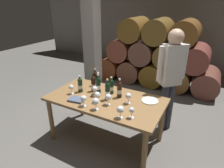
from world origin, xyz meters
TOP-DOWN VIEW (x-y plane):
  - ground_plane at (0.00, 0.00)m, footprint 14.00×14.00m
  - cellar_back_wall at (0.00, 4.20)m, footprint 10.00×0.24m
  - barrel_stack at (0.00, 2.60)m, footprint 3.12×0.90m
  - stone_pillar at (-1.30, 1.60)m, footprint 0.32×0.32m
  - dining_table at (0.00, 0.00)m, footprint 1.70×0.90m
  - wine_bottle_0 at (-0.38, 0.32)m, footprint 0.07×0.07m
  - wine_bottle_1 at (0.05, -0.02)m, footprint 0.07×0.07m
  - wine_bottle_2 at (-0.18, 0.10)m, footprint 0.07×0.07m
  - wine_bottle_3 at (-0.29, 0.12)m, footprint 0.07×0.07m
  - wine_bottle_4 at (-0.00, 0.18)m, footprint 0.07×0.07m
  - wine_bottle_5 at (-0.27, 0.23)m, footprint 0.07×0.07m
  - wine_bottle_6 at (0.16, 0.13)m, footprint 0.07×0.07m
  - wine_bottle_7 at (-0.46, -0.00)m, footprint 0.07×0.07m
  - wine_glass_0 at (0.05, -0.33)m, footprint 0.09×0.09m
  - wine_glass_1 at (0.35, 0.02)m, footprint 0.08×0.08m
  - wine_glass_2 at (0.13, -0.15)m, footprint 0.09×0.09m
  - wine_glass_3 at (0.54, -0.29)m, footprint 0.07×0.07m
  - wine_glass_4 at (-0.53, -0.12)m, footprint 0.07×0.07m
  - wine_glass_5 at (-0.03, -0.16)m, footprint 0.09×0.09m
  - wine_glass_6 at (0.42, -0.35)m, footprint 0.09×0.09m
  - wine_glass_7 at (-0.15, -0.33)m, footprint 0.08×0.08m
  - wine_glass_8 at (-0.18, -0.01)m, footprint 0.08×0.08m
  - tasting_notebook at (-0.33, -0.26)m, footprint 0.24×0.19m
  - serving_plate at (0.60, 0.23)m, footprint 0.24×0.24m
  - sommelier_presenting at (0.75, 0.75)m, footprint 0.37×0.37m

SIDE VIEW (x-z plane):
  - ground_plane at x=0.00m, z-range 0.00..0.00m
  - dining_table at x=0.00m, z-range 0.29..1.05m
  - barrel_stack at x=0.00m, z-range -0.09..1.60m
  - serving_plate at x=0.60m, z-range 0.76..0.77m
  - tasting_notebook at x=-0.33m, z-range 0.76..0.79m
  - wine_glass_3 at x=0.54m, z-range 0.79..0.93m
  - wine_glass_4 at x=-0.53m, z-range 0.79..0.94m
  - wine_glass_1 at x=0.35m, z-range 0.79..0.95m
  - wine_glass_8 at x=-0.18m, z-range 0.79..0.95m
  - wine_glass_7 at x=-0.15m, z-range 0.79..0.95m
  - wine_glass_0 at x=0.05m, z-range 0.79..0.96m
  - wine_glass_6 at x=0.42m, z-range 0.79..0.96m
  - wine_glass_2 at x=0.13m, z-range 0.79..0.96m
  - wine_glass_5 at x=-0.03m, z-range 0.79..0.96m
  - wine_bottle_7 at x=-0.46m, z-range 0.74..1.01m
  - wine_bottle_4 at x=0.00m, z-range 0.74..1.02m
  - wine_bottle_5 at x=-0.27m, z-range 0.74..1.02m
  - wine_bottle_3 at x=-0.29m, z-range 0.74..1.03m
  - wine_bottle_6 at x=0.16m, z-range 0.74..1.04m
  - wine_bottle_0 at x=-0.38m, z-range 0.74..1.04m
  - wine_bottle_2 at x=-0.18m, z-range 0.74..1.05m
  - wine_bottle_1 at x=0.05m, z-range 0.74..1.06m
  - sommelier_presenting at x=0.75m, z-range 0.19..1.90m
  - stone_pillar at x=-1.30m, z-range 0.00..2.60m
  - cellar_back_wall at x=0.00m, z-range 0.00..2.80m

